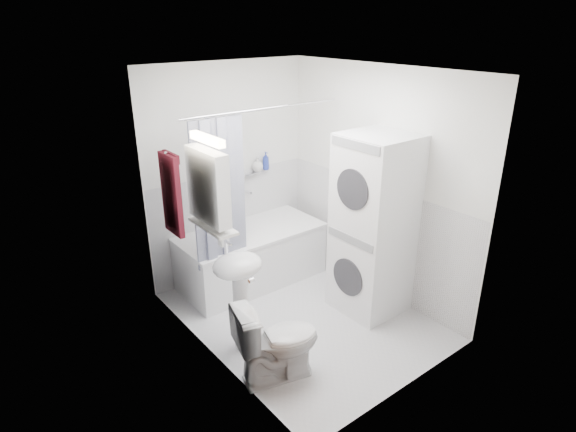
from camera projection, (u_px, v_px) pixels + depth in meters
floor at (302, 316)px, 4.87m from camera, size 2.60×2.60×0.00m
room_walls at (303, 176)px, 4.31m from camera, size 2.60×2.60×2.60m
wainscot at (284, 253)px, 4.86m from camera, size 1.98×2.58×2.58m
door at (251, 280)px, 3.55m from camera, size 0.05×2.00×2.00m
bathtub at (251, 253)px, 5.42m from camera, size 1.62×0.77×0.62m
tub_spout at (248, 192)px, 5.55m from camera, size 0.04×0.12×0.04m
curtain_rod at (265, 109)px, 4.56m from camera, size 1.80×0.02×0.02m
shower_curtain at (221, 195)px, 4.54m from camera, size 0.55×0.02×1.45m
sink at (239, 280)px, 4.14m from camera, size 0.44×0.37×1.04m
medicine_cabinet at (208, 184)px, 3.83m from camera, size 0.13×0.50×0.71m
shelf at (213, 226)px, 3.98m from camera, size 0.18×0.54×0.02m
shower_caddy at (252, 174)px, 5.49m from camera, size 0.22×0.06×0.02m
towel at (171, 193)px, 4.38m from camera, size 0.07×0.32×0.79m
washer_dryer at (374, 226)px, 4.71m from camera, size 0.66×0.65×1.82m
toilet at (277, 341)px, 3.93m from camera, size 0.79×0.57×0.69m
soap_pump at (224, 241)px, 4.29m from camera, size 0.08×0.17×0.08m
shelf_bottle at (222, 226)px, 3.85m from camera, size 0.07×0.18×0.07m
shelf_cup at (205, 215)px, 4.05m from camera, size 0.10×0.09×0.10m
shampoo_a at (257, 166)px, 5.51m from camera, size 0.13×0.17×0.13m
shampoo_b at (266, 166)px, 5.59m from camera, size 0.08×0.21×0.08m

